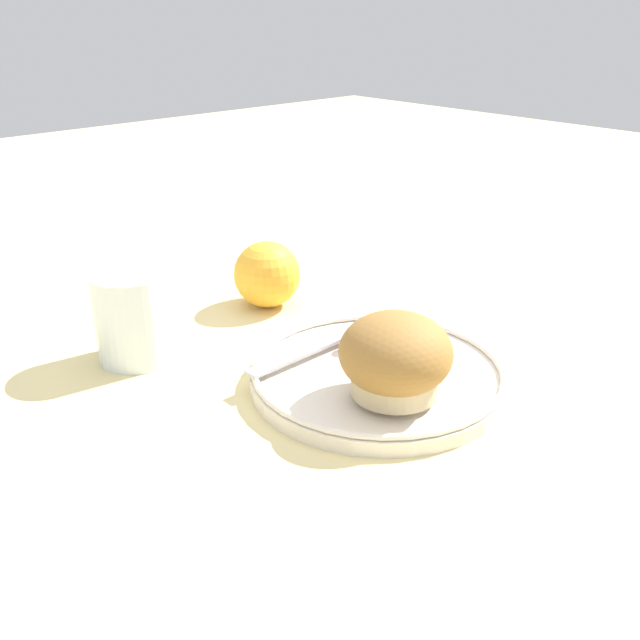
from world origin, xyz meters
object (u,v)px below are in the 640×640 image
object	(u,v)px
butter_knife	(326,342)
orange_fruit	(267,274)
juice_glass	(133,317)
muffin	(395,358)

from	to	relation	value
butter_knife	orange_fruit	bearing A→B (deg)	71.64
juice_glass	butter_knife	bearing A→B (deg)	-45.63
butter_knife	orange_fruit	xyz separation A→B (m)	(0.05, 0.15, 0.02)
butter_knife	juice_glass	xyz separation A→B (m)	(-0.13, 0.13, 0.02)
juice_glass	orange_fruit	bearing A→B (deg)	5.07
muffin	juice_glass	distance (m)	0.27
butter_knife	juice_glass	distance (m)	0.19
orange_fruit	butter_knife	bearing A→B (deg)	-107.65
muffin	butter_knife	xyz separation A→B (m)	(0.02, 0.11, -0.03)
butter_knife	muffin	bearing A→B (deg)	-102.08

